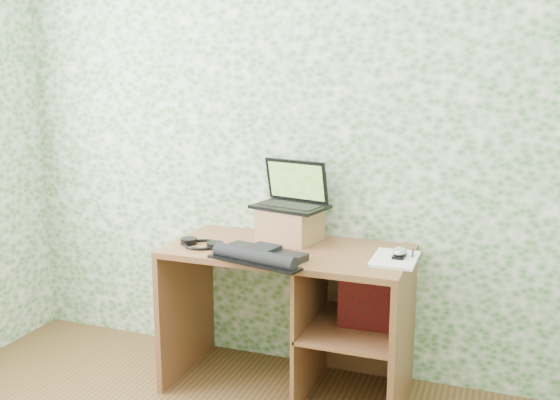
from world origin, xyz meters
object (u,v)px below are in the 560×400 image
at_px(desk, 304,299).
at_px(notepad, 395,259).
at_px(laptop, 293,196).
at_px(riser, 290,224).
at_px(keyboard, 259,255).

distance_m(desk, notepad, 0.54).
bearing_deg(laptop, riser, -77.10).
bearing_deg(keyboard, desk, 75.15).
height_order(laptop, notepad, laptop).
bearing_deg(notepad, keyboard, -161.18).
distance_m(desk, keyboard, 0.41).
height_order(desk, notepad, notepad).
relative_size(desk, notepad, 4.14).
relative_size(laptop, keyboard, 0.84).
relative_size(desk, laptop, 2.95).
relative_size(riser, notepad, 0.98).
xyz_separation_m(desk, riser, (-0.12, 0.12, 0.35)).
xyz_separation_m(desk, keyboard, (-0.14, -0.26, 0.29)).
distance_m(keyboard, notepad, 0.63).
distance_m(desk, laptop, 0.53).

